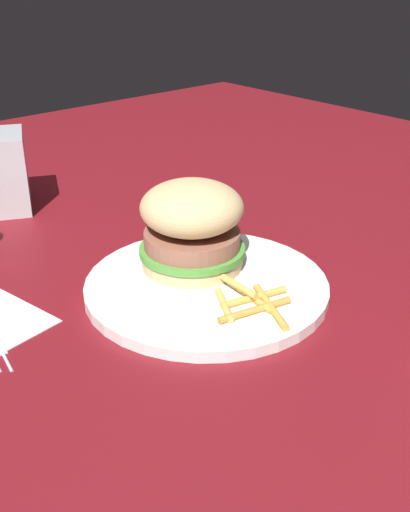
{
  "coord_description": "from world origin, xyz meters",
  "views": [
    {
      "loc": [
        -0.37,
        -0.45,
        0.32
      ],
      "look_at": [
        -0.0,
        -0.03,
        0.04
      ],
      "focal_mm": 43.22,
      "sensor_mm": 36.0,
      "label": 1
    }
  ],
  "objects_px": {
    "sandwich": "(192,225)",
    "fries_pile": "(251,301)",
    "plate": "(205,287)",
    "napkin_dispenser": "(4,172)"
  },
  "relations": [
    {
      "from": "plate",
      "to": "fries_pile",
      "type": "height_order",
      "value": "fries_pile"
    },
    {
      "from": "plate",
      "to": "fries_pile",
      "type": "xyz_separation_m",
      "value": [
        0.0,
        -0.06,
        0.01
      ]
    },
    {
      "from": "sandwich",
      "to": "fries_pile",
      "type": "relative_size",
      "value": 1.06
    },
    {
      "from": "sandwich",
      "to": "fries_pile",
      "type": "xyz_separation_m",
      "value": [
        -0.01,
        -0.1,
        -0.04
      ]
    },
    {
      "from": "plate",
      "to": "napkin_dispenser",
      "type": "bearing_deg",
      "value": 97.49
    },
    {
      "from": "sandwich",
      "to": "napkin_dispenser",
      "type": "relative_size",
      "value": 1.09
    },
    {
      "from": "fries_pile",
      "to": "napkin_dispenser",
      "type": "distance_m",
      "value": 0.43
    },
    {
      "from": "fries_pile",
      "to": "napkin_dispenser",
      "type": "height_order",
      "value": "napkin_dispenser"
    },
    {
      "from": "sandwich",
      "to": "fries_pile",
      "type": "bearing_deg",
      "value": -97.11
    },
    {
      "from": "sandwich",
      "to": "napkin_dispenser",
      "type": "bearing_deg",
      "value": 100.98
    }
  ]
}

